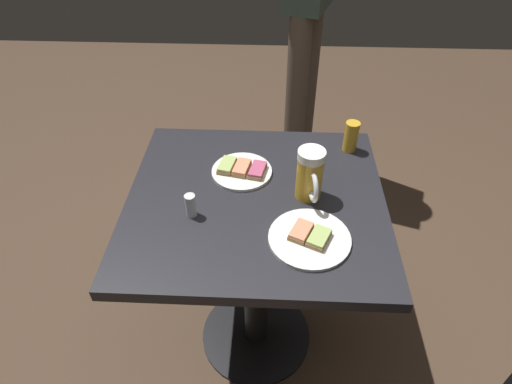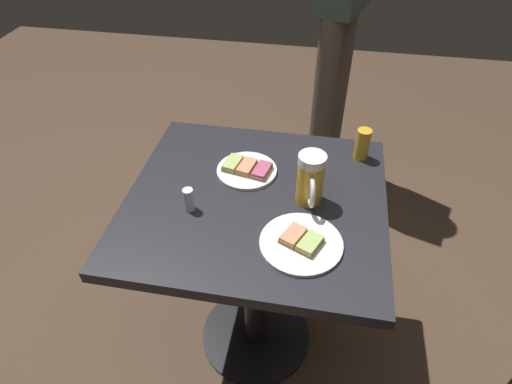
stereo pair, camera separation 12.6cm
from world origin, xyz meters
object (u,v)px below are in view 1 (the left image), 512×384
at_px(plate_near, 242,170).
at_px(plate_far, 310,238).
at_px(beer_mug, 310,175).
at_px(beer_glass_small, 351,136).
at_px(salt_shaker, 191,205).

bearing_deg(plate_near, plate_far, -54.16).
height_order(beer_mug, beer_glass_small, beer_mug).
relative_size(beer_mug, beer_glass_small, 1.54).
relative_size(plate_far, beer_mug, 1.38).
bearing_deg(plate_far, plate_near, 125.84).
xyz_separation_m(plate_near, plate_far, (0.20, -0.28, -0.00)).
xyz_separation_m(plate_near, salt_shaker, (-0.13, -0.20, 0.03)).
bearing_deg(beer_mug, beer_glass_small, 58.62).
distance_m(beer_mug, beer_glass_small, 0.29).
xyz_separation_m(plate_far, salt_shaker, (-0.33, 0.08, 0.03)).
xyz_separation_m(plate_near, beer_mug, (0.20, -0.10, 0.07)).
bearing_deg(salt_shaker, beer_mug, 15.91).
height_order(plate_far, beer_glass_small, beer_glass_small).
distance_m(plate_near, beer_glass_small, 0.39).
height_order(plate_near, beer_mug, beer_mug).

